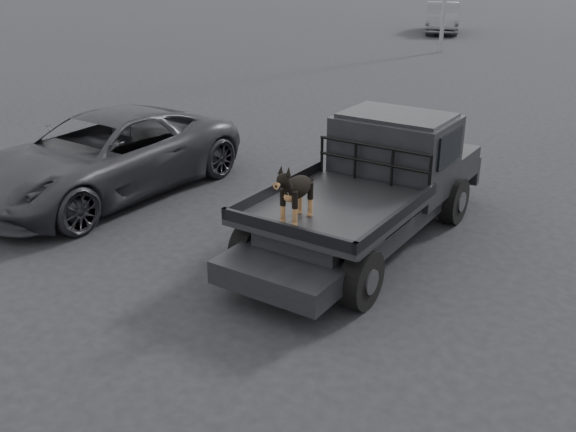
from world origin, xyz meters
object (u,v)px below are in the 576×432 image
Objects in this scene: dog at (297,192)px; distant_car_a at (442,18)px; flatbed_ute at (365,215)px; parked_suv at (104,156)px.

distant_car_a is at bearing 107.29° from dog.
dog is at bearing -94.22° from distant_car_a.
flatbed_ute is 4.90m from parked_suv.
flatbed_ute is at bearing -92.87° from distant_car_a.
flatbed_ute is 1.04× the size of parked_suv.
parked_suv is 1.12× the size of distant_car_a.
parked_suv is (-4.68, 0.95, -0.57)m from dog.
dog is 4.81m from parked_suv.
dog is at bearing -95.98° from flatbed_ute.
dog is 0.16× the size of distant_car_a.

